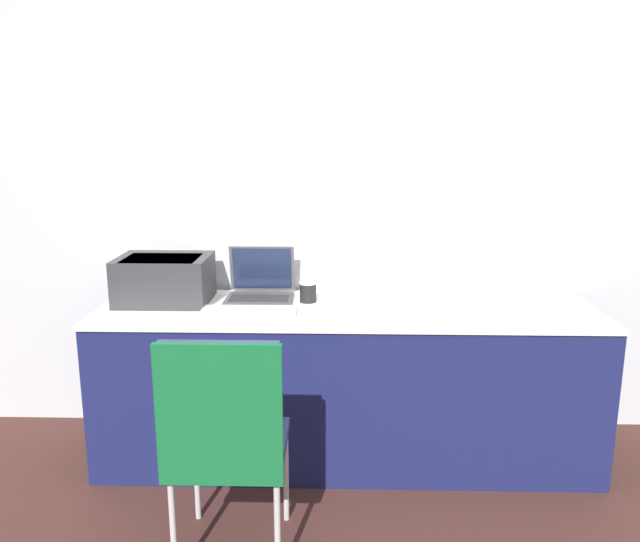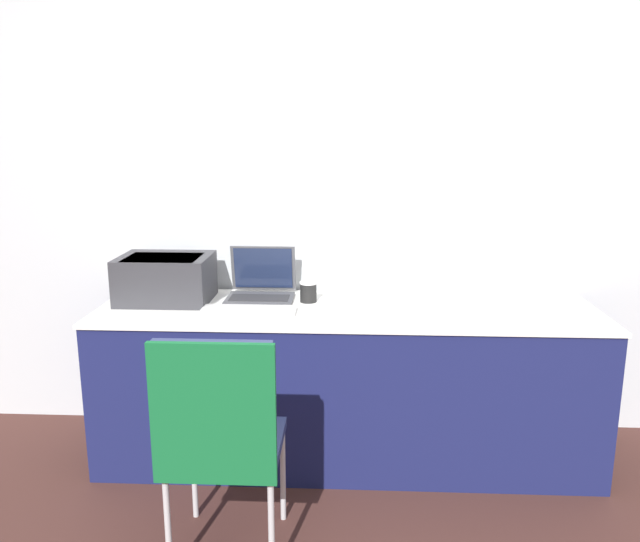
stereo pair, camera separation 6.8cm
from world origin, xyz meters
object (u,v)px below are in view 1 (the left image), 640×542
coffee_cup (308,292)px  chair (225,429)px  external_keyboard (249,311)px  laptop_left (260,288)px  printer (164,278)px

coffee_cup → chair: chair is taller
external_keyboard → chair: bearing=-88.9°
laptop_left → external_keyboard: bearing=-95.0°
printer → coffee_cup: size_ratio=4.43×
printer → external_keyboard: bearing=-22.4°
chair → laptop_left: bearing=89.6°
printer → chair: 1.15m
laptop_left → coffee_cup: laptop_left is taller
laptop_left → chair: size_ratio=0.36×
coffee_cup → chair: (-0.26, -1.00, -0.26)m
external_keyboard → chair: 0.83m
external_keyboard → coffee_cup: (0.28, 0.21, 0.04)m
laptop_left → external_keyboard: (-0.02, -0.26, -0.05)m
coffee_cup → laptop_left: bearing=166.9°
external_keyboard → coffee_cup: size_ratio=4.41×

